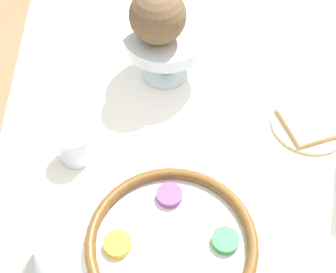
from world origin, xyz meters
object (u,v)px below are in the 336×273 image
Objects in this scene: seder_plate at (172,243)px; wine_glass at (38,262)px; coconut at (158,16)px; cup_near at (75,145)px; fruit_stand at (165,42)px; orange_fruit at (159,24)px; bread_plate at (309,123)px.

wine_glass is at bearing 104.77° from seder_plate.
coconut is 1.65× the size of cup_near.
fruit_stand is at bearing -23.77° from wine_glass.
seder_plate is at bearing 179.52° from fruit_stand.
orange_fruit is at bearing -23.51° from wine_glass.
fruit_stand reaches higher than bread_plate.
fruit_stand is 1.15× the size of bread_plate.
fruit_stand is at bearing -28.73° from orange_fruit.
fruit_stand is at bearing -39.64° from cup_near.
bread_plate is at bearing -118.80° from fruit_stand.
coconut is at bearing -39.52° from cup_near.
bread_plate is 0.48m from cup_near.
coconut is at bearing 138.95° from fruit_stand.
bread_plate is at bearing -82.91° from cup_near.
bread_plate is (0.26, -0.30, -0.01)m from seder_plate.
wine_glass is 0.51m from coconut.
orange_fruit is 1.18× the size of cup_near.
coconut reaches higher than cup_near.
orange_fruit is at bearing 65.68° from bread_plate.
orange_fruit is (0.45, -0.20, 0.08)m from wine_glass.
seder_plate is at bearing 131.04° from bread_plate.
wine_glass is 0.64× the size of fruit_stand.
seder_plate is 2.58× the size of wine_glass.
cup_near is (-0.22, 0.18, -0.06)m from fruit_stand.
orange_fruit is at bearing 151.27° from fruit_stand.
cup_near is at bearing 140.36° from fruit_stand.
cup_near is at bearing 140.48° from coconut.
seder_plate is 4.30× the size of cup_near.
bread_plate is at bearing -115.08° from coconut.
fruit_stand reaches higher than cup_near.
fruit_stand reaches higher than wine_glass.
seder_plate is 2.60× the size of coconut.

